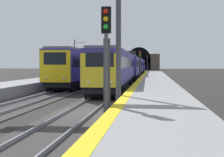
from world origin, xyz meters
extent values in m
plane|color=#282623|center=(0.00, 0.00, 0.00)|extent=(320.00, 320.00, 0.00)
cube|color=gray|center=(0.00, -3.94, 0.46)|extent=(112.00, 3.71, 0.92)
cube|color=yellow|center=(0.00, -2.33, 0.93)|extent=(112.00, 0.50, 0.01)
cube|color=#383533|center=(0.00, 0.00, 0.03)|extent=(160.00, 2.98, 0.06)
cube|color=gray|center=(0.00, 0.72, 0.14)|extent=(160.00, 0.07, 0.15)
cube|color=gray|center=(0.00, -0.72, 0.14)|extent=(160.00, 0.07, 0.15)
cube|color=#383533|center=(0.00, 4.53, 0.03)|extent=(160.00, 3.20, 0.06)
cube|color=gray|center=(0.00, 3.81, 0.14)|extent=(160.00, 0.07, 0.15)
cube|color=navy|center=(14.57, 0.00, 2.35)|extent=(19.99, 3.07, 2.69)
cube|color=black|center=(14.57, 0.00, 2.72)|extent=(19.19, 3.09, 0.87)
cube|color=slate|center=(14.57, 0.00, 3.80)|extent=(19.39, 2.65, 0.20)
cube|color=black|center=(14.57, 0.00, 0.82)|extent=(19.59, 2.74, 0.53)
cylinder|color=black|center=(5.85, -0.14, 0.48)|extent=(1.00, 2.55, 0.96)
cylinder|color=black|center=(7.65, -0.11, 0.48)|extent=(1.00, 2.55, 0.96)
cylinder|color=black|center=(21.49, 0.11, 0.48)|extent=(1.00, 2.55, 0.96)
cylinder|color=black|center=(23.29, 0.14, 0.48)|extent=(1.00, 2.55, 0.96)
cube|color=yellow|center=(4.55, -0.16, 2.18)|extent=(0.16, 2.65, 2.33)
cube|color=black|center=(4.50, -0.16, 2.89)|extent=(0.07, 1.93, 0.97)
sphere|color=#F2EACC|center=(4.51, -0.92, 1.36)|extent=(0.20, 0.20, 0.20)
sphere|color=#F2EACC|center=(4.48, 0.60, 1.36)|extent=(0.20, 0.20, 0.20)
cube|color=navy|center=(35.00, 0.00, 2.35)|extent=(19.99, 3.07, 2.69)
cube|color=black|center=(35.00, 0.00, 2.68)|extent=(19.19, 3.09, 0.89)
cube|color=slate|center=(35.00, 0.00, 3.80)|extent=(19.39, 2.65, 0.20)
cube|color=black|center=(35.00, 0.00, 0.82)|extent=(19.59, 2.74, 0.53)
cylinder|color=black|center=(26.31, -0.14, 0.48)|extent=(1.00, 2.55, 0.96)
cylinder|color=black|center=(28.11, -0.11, 0.48)|extent=(1.00, 2.55, 0.96)
cylinder|color=black|center=(41.89, 0.11, 0.48)|extent=(1.00, 2.55, 0.96)
cylinder|color=black|center=(43.69, 0.14, 0.48)|extent=(1.00, 2.55, 0.96)
cube|color=navy|center=(55.43, 0.00, 2.35)|extent=(19.99, 3.07, 2.69)
cube|color=black|center=(55.43, 0.00, 2.67)|extent=(19.19, 3.09, 0.86)
cube|color=slate|center=(55.43, 0.00, 3.80)|extent=(19.39, 2.65, 0.20)
cube|color=black|center=(55.43, 0.00, 0.82)|extent=(19.59, 2.74, 0.53)
cylinder|color=black|center=(46.94, -0.13, 0.48)|extent=(1.00, 2.55, 0.96)
cylinder|color=black|center=(48.74, -0.11, 0.48)|extent=(1.00, 2.55, 0.96)
cylinder|color=black|center=(62.13, 0.11, 0.48)|extent=(1.00, 2.55, 0.96)
cylinder|color=black|center=(63.93, 0.13, 0.48)|extent=(1.00, 2.55, 0.96)
cube|color=navy|center=(75.87, 0.00, 2.35)|extent=(19.99, 3.07, 2.69)
cube|color=black|center=(75.87, 0.00, 2.82)|extent=(19.19, 3.09, 0.91)
cube|color=slate|center=(75.87, 0.00, 3.80)|extent=(19.39, 2.65, 0.20)
cube|color=black|center=(75.87, 0.00, 0.82)|extent=(19.59, 2.74, 0.53)
cylinder|color=black|center=(66.89, -0.14, 0.48)|extent=(1.00, 2.55, 0.96)
cylinder|color=black|center=(68.69, -0.11, 0.48)|extent=(1.00, 2.55, 0.96)
cylinder|color=black|center=(83.04, 0.11, 0.48)|extent=(1.00, 2.55, 0.96)
cylinder|color=black|center=(84.84, 0.14, 0.48)|extent=(1.00, 2.55, 0.96)
cube|color=black|center=(35.00, 0.00, 4.35)|extent=(1.33, 1.67, 0.90)
cube|color=navy|center=(19.32, 4.53, 2.49)|extent=(19.38, 3.11, 2.95)
cube|color=black|center=(19.32, 4.53, 2.81)|extent=(18.60, 3.13, 1.04)
cube|color=slate|center=(19.32, 4.53, 4.07)|extent=(18.79, 2.67, 0.20)
cube|color=black|center=(19.32, 4.53, 0.83)|extent=(18.99, 2.76, 0.54)
cylinder|color=black|center=(11.13, 4.63, 0.49)|extent=(1.00, 2.65, 0.97)
cylinder|color=black|center=(12.93, 4.61, 0.49)|extent=(1.00, 2.65, 0.97)
cylinder|color=black|center=(25.70, 4.45, 0.49)|extent=(1.00, 2.65, 0.97)
cylinder|color=black|center=(27.50, 4.43, 0.49)|extent=(1.00, 2.65, 0.97)
cube|color=yellow|center=(9.61, 4.65, 2.41)|extent=(0.15, 2.76, 2.78)
cube|color=black|center=(9.56, 4.65, 3.08)|extent=(0.06, 2.01, 1.06)
sphere|color=#F2EACC|center=(9.54, 3.86, 1.37)|extent=(0.20, 0.20, 0.20)
sphere|color=#F2EACC|center=(9.56, 5.44, 1.37)|extent=(0.20, 0.20, 0.20)
cube|color=navy|center=(39.40, 4.53, 2.49)|extent=(19.38, 3.11, 2.95)
cube|color=black|center=(39.40, 4.53, 2.73)|extent=(18.60, 3.13, 0.99)
cube|color=slate|center=(39.40, 4.53, 4.07)|extent=(18.79, 2.67, 0.20)
cube|color=black|center=(39.40, 4.53, 0.83)|extent=(18.99, 2.76, 0.54)
cylinder|color=black|center=(31.18, 4.63, 0.49)|extent=(1.00, 2.65, 0.97)
cylinder|color=black|center=(32.98, 4.61, 0.49)|extent=(1.00, 2.65, 0.97)
cylinder|color=black|center=(45.82, 4.45, 0.49)|extent=(1.00, 2.65, 0.97)
cylinder|color=black|center=(47.62, 4.43, 0.49)|extent=(1.00, 2.65, 0.97)
cube|color=navy|center=(59.48, 4.53, 2.49)|extent=(19.38, 3.11, 2.95)
cube|color=black|center=(59.48, 4.53, 2.82)|extent=(18.60, 3.13, 1.00)
cube|color=slate|center=(59.48, 4.53, 4.07)|extent=(18.79, 2.67, 0.20)
cube|color=black|center=(59.48, 4.53, 0.83)|extent=(18.99, 2.76, 0.54)
cylinder|color=black|center=(50.83, 4.63, 0.49)|extent=(1.00, 2.65, 0.97)
cylinder|color=black|center=(52.63, 4.61, 0.49)|extent=(1.00, 2.65, 0.97)
cylinder|color=black|center=(66.32, 4.45, 0.49)|extent=(1.00, 2.65, 0.97)
cylinder|color=black|center=(68.12, 4.42, 0.49)|extent=(1.00, 2.65, 0.97)
cube|color=black|center=(39.40, 4.53, 4.62)|extent=(1.32, 1.74, 0.90)
cylinder|color=#4C4C54|center=(-3.53, -1.86, 1.91)|extent=(0.16, 0.16, 3.83)
cube|color=black|center=(-3.53, -1.86, 4.35)|extent=(0.20, 0.38, 1.05)
cube|color=#4C4C54|center=(-3.39, -1.86, 1.91)|extent=(0.04, 0.28, 3.45)
sphere|color=red|center=(-3.66, -1.86, 4.68)|extent=(0.20, 0.20, 0.20)
sphere|color=yellow|center=(-3.66, -1.86, 4.38)|extent=(0.20, 0.20, 0.20)
sphere|color=green|center=(-3.66, -1.86, 4.08)|extent=(0.20, 0.20, 0.20)
cylinder|color=#4C4C54|center=(29.02, -1.86, 1.79)|extent=(0.16, 0.16, 3.58)
cube|color=black|center=(29.02, -1.86, 4.10)|extent=(0.20, 0.38, 1.05)
cube|color=#4C4C54|center=(29.16, -1.86, 1.79)|extent=(0.04, 0.28, 3.22)
sphere|color=red|center=(28.89, -1.86, 4.43)|extent=(0.20, 0.20, 0.20)
sphere|color=yellow|center=(28.89, -1.86, 4.13)|extent=(0.20, 0.20, 0.20)
sphere|color=green|center=(28.89, -1.86, 3.83)|extent=(0.20, 0.20, 0.20)
cylinder|color=#38383D|center=(92.60, -1.86, 2.37)|extent=(0.16, 0.16, 4.74)
cube|color=black|center=(92.60, -1.86, 5.27)|extent=(0.20, 0.38, 1.05)
cube|color=#38383D|center=(92.74, -1.86, 2.37)|extent=(0.04, 0.28, 4.27)
sphere|color=red|center=(92.47, -1.86, 5.59)|extent=(0.20, 0.20, 0.20)
sphere|color=yellow|center=(92.47, -1.86, 5.29)|extent=(0.20, 0.20, 0.20)
sphere|color=green|center=(92.47, -1.86, 4.99)|extent=(0.20, 0.20, 0.20)
cylinder|color=#3F3F47|center=(0.56, -1.88, 3.40)|extent=(0.28, 0.28, 6.80)
cube|color=#51473D|center=(118.14, 2.26, 3.57)|extent=(2.15, 18.12, 7.13)
cube|color=black|center=(117.02, 2.26, 2.50)|extent=(0.12, 10.15, 4.99)
cylinder|color=black|center=(117.02, 2.26, 4.99)|extent=(0.12, 10.15, 10.15)
cylinder|color=#595B60|center=(39.16, 10.72, 3.59)|extent=(0.22, 0.22, 7.18)
cylinder|color=#595B60|center=(39.16, 9.65, 6.58)|extent=(0.08, 2.14, 0.08)
camera|label=1|loc=(-15.47, -3.70, 2.59)|focal=48.23mm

